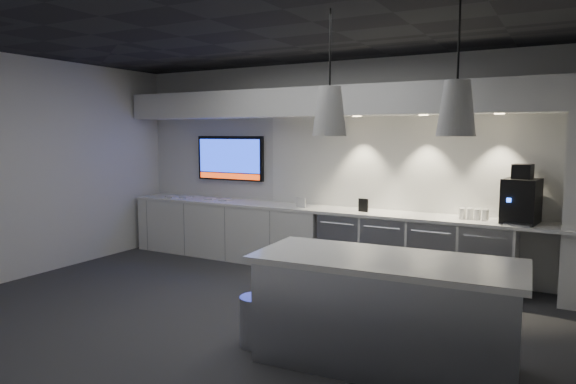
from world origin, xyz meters
The scene contains 26 objects.
floor centered at (0.00, 0.00, 0.00)m, with size 7.00×7.00×0.00m, color #2E2E30.
ceiling centered at (0.00, 0.00, 3.00)m, with size 7.00×7.00×0.00m, color black.
wall_back centered at (0.00, 2.50, 1.50)m, with size 7.00×7.00×0.00m, color silver.
wall_front centered at (0.00, -2.50, 1.50)m, with size 7.00×7.00×0.00m, color silver.
wall_left centered at (-3.50, 0.00, 1.50)m, with size 7.00×7.00×0.00m, color silver.
back_counter centered at (0.00, 2.17, 0.88)m, with size 6.80×0.65×0.04m, color white.
left_base_cabinets centered at (-1.75, 2.17, 0.43)m, with size 3.30×0.63×0.86m, color white.
fridge_unit_a centered at (0.25, 2.17, 0.42)m, with size 0.60×0.61×0.85m, color #9D9FA5.
fridge_unit_b centered at (0.88, 2.17, 0.42)m, with size 0.60×0.61×0.85m, color #9D9FA5.
fridge_unit_c centered at (1.51, 2.17, 0.42)m, with size 0.60×0.61×0.85m, color #9D9FA5.
fridge_unit_d centered at (2.14, 2.17, 0.42)m, with size 0.60×0.61×0.85m, color #9D9FA5.
backsplash centered at (1.20, 2.48, 1.55)m, with size 4.60×0.03×1.30m, color white.
soffit centered at (0.00, 2.20, 2.40)m, with size 6.90×0.60×0.40m, color white.
wall_tv centered at (-1.90, 2.45, 1.56)m, with size 1.25×0.07×0.72m.
island centered at (1.67, -0.39, 0.47)m, with size 2.25×1.07×0.93m.
bin centered at (0.50, -0.55, 0.23)m, with size 0.33×0.33×0.46m, color #9D9FA5.
coffee_machine centered at (2.48, 2.20, 1.19)m, with size 0.45×0.60×0.70m.
sign_black centered at (0.53, 2.12, 0.99)m, with size 0.14×0.02×0.18m, color black.
sign_white centered at (-0.40, 2.07, 0.97)m, with size 0.18×0.02×0.14m, color white.
cup_cluster centered at (1.96, 2.18, 0.97)m, with size 0.34×0.16×0.14m, color white, non-canonical shape.
tray_a centered at (-2.83, 2.08, 0.91)m, with size 0.16×0.16×0.03m, color #B5B5B5.
tray_b centered at (-2.58, 2.13, 0.91)m, with size 0.16×0.16×0.03m, color #B5B5B5.
tray_c centered at (-2.10, 2.16, 0.91)m, with size 0.16×0.16×0.03m, color #B5B5B5.
tray_d centered at (-1.81, 2.17, 0.91)m, with size 0.16×0.16×0.03m, color #B5B5B5.
pendant_left centered at (1.14, -0.39, 2.15)m, with size 0.29×0.29×1.12m.
pendant_right centered at (2.19, -0.39, 2.15)m, with size 0.29×0.29×1.12m.
Camera 1 is at (2.96, -4.44, 1.96)m, focal length 32.00 mm.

